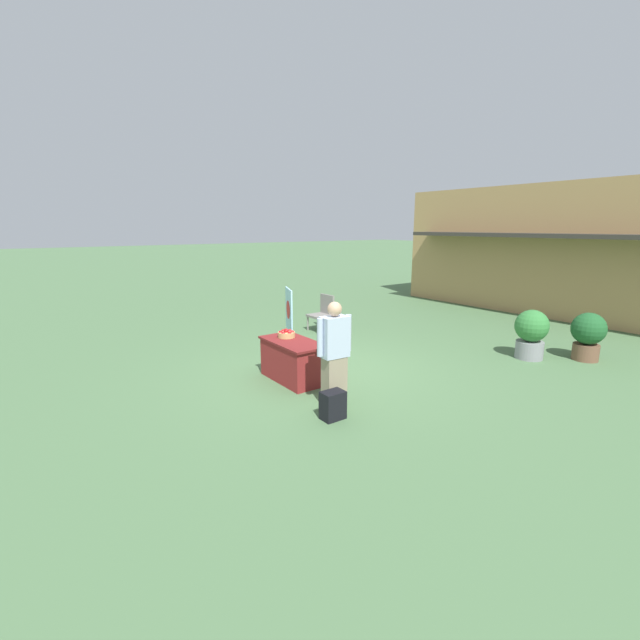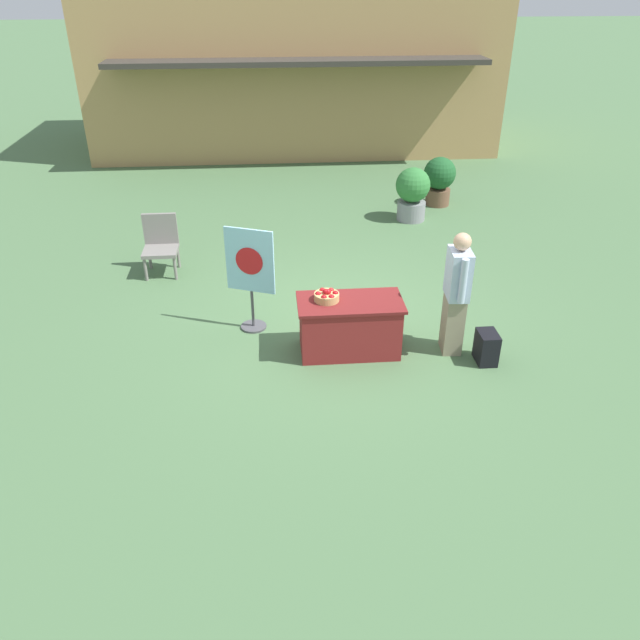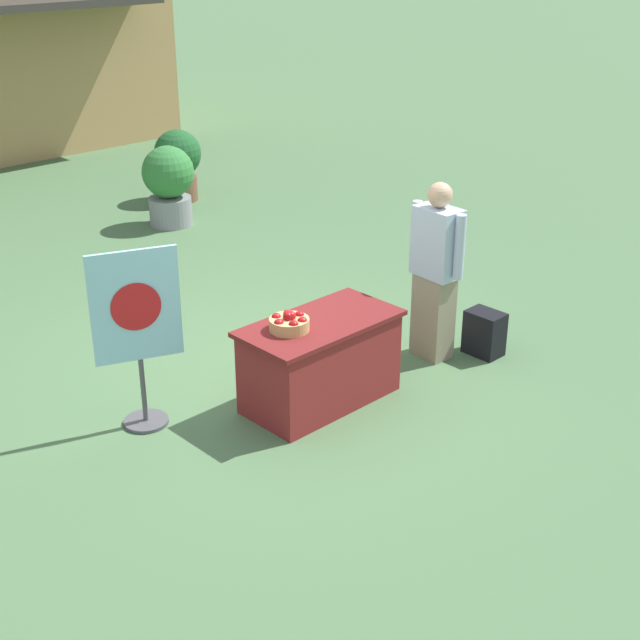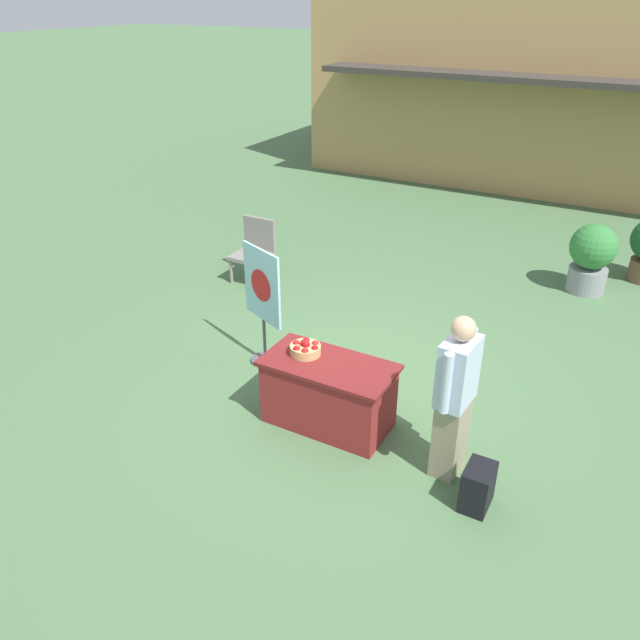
% 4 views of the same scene
% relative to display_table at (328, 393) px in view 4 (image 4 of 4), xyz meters
% --- Properties ---
extents(ground_plane, '(120.00, 120.00, 0.00)m').
position_rel_display_table_xyz_m(ground_plane, '(-0.12, 0.75, -0.37)').
color(ground_plane, '#4C7047').
extents(storefront_building, '(10.52, 5.71, 4.02)m').
position_rel_display_table_xyz_m(storefront_building, '(-0.16, 11.47, 1.64)').
color(storefront_building, tan).
rests_on(storefront_building, ground_plane).
extents(display_table, '(1.35, 0.70, 0.74)m').
position_rel_display_table_xyz_m(display_table, '(0.00, 0.00, 0.00)').
color(display_table, maroon).
rests_on(display_table, ground_plane).
extents(apple_basket, '(0.32, 0.32, 0.16)m').
position_rel_display_table_xyz_m(apple_basket, '(-0.30, 0.04, 0.43)').
color(apple_basket, tan).
rests_on(apple_basket, display_table).
extents(person_visitor, '(0.29, 0.61, 1.65)m').
position_rel_display_table_xyz_m(person_visitor, '(1.34, -0.10, 0.47)').
color(person_visitor, gray).
rests_on(person_visitor, ground_plane).
extents(backpack, '(0.24, 0.34, 0.42)m').
position_rel_display_table_xyz_m(backpack, '(1.71, -0.41, -0.16)').
color(backpack, black).
rests_on(backpack, ground_plane).
extents(poster_board, '(0.65, 0.36, 1.48)m').
position_rel_display_table_xyz_m(poster_board, '(-1.27, 0.71, 0.47)').
color(poster_board, '#4C4C51').
rests_on(poster_board, ground_plane).
extents(patio_chair, '(0.55, 0.55, 0.96)m').
position_rel_display_table_xyz_m(patio_chair, '(-2.77, 2.72, 0.14)').
color(patio_chair, gray).
rests_on(patio_chair, ground_plane).
extents(potted_plant_far_right, '(0.68, 0.68, 1.05)m').
position_rel_display_table_xyz_m(potted_plant_far_right, '(1.84, 4.77, 0.20)').
color(potted_plant_far_right, gray).
rests_on(potted_plant_far_right, ground_plane).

